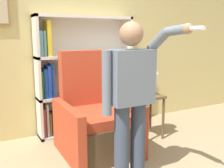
{
  "coord_description": "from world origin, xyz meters",
  "views": [
    {
      "loc": [
        -1.4,
        -1.77,
        1.47
      ],
      "look_at": [
        -0.1,
        0.7,
        0.94
      ],
      "focal_mm": 42.0,
      "sensor_mm": 36.0,
      "label": 1
    }
  ],
  "objects_px": {
    "table_lamp": "(149,68)",
    "person_standing": "(131,94)",
    "bookcase": "(78,76)",
    "armchair": "(95,122)",
    "side_table": "(148,105)"
  },
  "relations": [
    {
      "from": "side_table",
      "to": "table_lamp",
      "type": "height_order",
      "value": "table_lamp"
    },
    {
      "from": "side_table",
      "to": "table_lamp",
      "type": "distance_m",
      "value": 0.53
    },
    {
      "from": "bookcase",
      "to": "armchair",
      "type": "bearing_deg",
      "value": -93.95
    },
    {
      "from": "table_lamp",
      "to": "person_standing",
      "type": "bearing_deg",
      "value": -133.97
    },
    {
      "from": "bookcase",
      "to": "table_lamp",
      "type": "bearing_deg",
      "value": -40.47
    },
    {
      "from": "bookcase",
      "to": "person_standing",
      "type": "relative_size",
      "value": 1.09
    },
    {
      "from": "person_standing",
      "to": "armchair",
      "type": "bearing_deg",
      "value": 90.99
    },
    {
      "from": "side_table",
      "to": "table_lamp",
      "type": "xyz_separation_m",
      "value": [
        -0.0,
        -0.0,
        0.53
      ]
    },
    {
      "from": "side_table",
      "to": "bookcase",
      "type": "bearing_deg",
      "value": 139.53
    },
    {
      "from": "armchair",
      "to": "table_lamp",
      "type": "xyz_separation_m",
      "value": [
        0.85,
        0.04,
        0.63
      ]
    },
    {
      "from": "side_table",
      "to": "table_lamp",
      "type": "relative_size",
      "value": 1.23
    },
    {
      "from": "bookcase",
      "to": "person_standing",
      "type": "distance_m",
      "value": 1.56
    },
    {
      "from": "bookcase",
      "to": "armchair",
      "type": "relative_size",
      "value": 1.37
    },
    {
      "from": "bookcase",
      "to": "table_lamp",
      "type": "relative_size",
      "value": 3.41
    },
    {
      "from": "person_standing",
      "to": "table_lamp",
      "type": "height_order",
      "value": "person_standing"
    }
  ]
}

